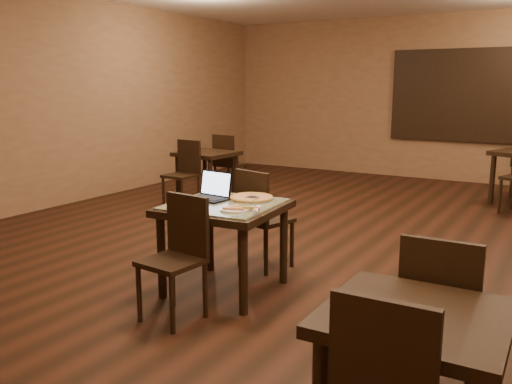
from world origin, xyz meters
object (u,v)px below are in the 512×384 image
Objects in this scene: chair_main_far at (260,214)px; other_table_b_chair_far at (227,160)px; other_table_b at (207,160)px; chair_main_near at (179,250)px; other_table_b_chair_near at (185,170)px; laptop at (212,192)px; pizza_pan at (251,199)px; other_table_c_chair_far at (441,310)px; tiled_table at (224,215)px; other_table_c at (414,338)px.

chair_main_far is 1.00× the size of other_table_b_chair_far.
other_table_b is 0.88× the size of other_table_b_chair_far.
other_table_b_chair_near is (-2.33, 3.02, 0.02)m from chair_main_near.
laptop reaches higher than other_table_b.
other_table_c_chair_far is (1.83, -1.03, -0.23)m from pizza_pan.
tiled_table is 1.06× the size of chair_main_near.
other_table_c is at bearing -41.54° from other_table_b.
chair_main_near is 0.97× the size of other_table_b_chair_near.
laptop is (-0.20, 0.10, 0.16)m from tiled_table.
pizza_pan is at bearing -30.32° from other_table_c_chair_far.
other_table_b_chair_far is at bearing -37.06° from chair_main_far.
chair_main_far is 0.46m from pizza_pan.
other_table_c is (2.15, -1.45, -0.21)m from laptop.
other_table_b is 5.69m from other_table_c_chair_far.
other_table_b_chair_far reaches higher than pizza_pan.
chair_main_far is 1.15× the size of other_table_b.
chair_main_far is at bearing 110.44° from pizza_pan.
chair_main_near is 4.28m from other_table_b.
other_table_c_chair_far reaches higher than other_table_c.
other_table_b_chair_near reaches higher than chair_main_near.
other_table_b_chair_near is at bearing 94.26° from other_table_b_chair_far.
other_table_c reaches higher than other_table_b.
chair_main_far is 3.71m from other_table_b_chair_far.
other_table_b_chair_far is 1.19× the size of other_table_c.
other_table_b_chair_near is at bearing -23.42° from chair_main_far.
other_table_b is 0.56m from other_table_b_chair_near.
other_table_c is at bearing -14.91° from chair_main_near.
other_table_b is at bearing 128.89° from chair_main_near.
chair_main_far is at bearing 132.27° from other_table_b_chair_far.
pizza_pan is (0.12, 0.24, 0.11)m from tiled_table.
tiled_table is 1.23× the size of other_table_c.
other_table_c is (1.94, -0.73, 0.09)m from chair_main_near.
other_table_b is (-2.13, 2.86, -0.21)m from laptop.
other_table_b_chair_near is 5.69m from other_table_c.
other_table_b is at bearing 123.82° from tiled_table.
pizza_pan is 0.40× the size of other_table_b_chair_far.
other_table_c_chair_far is at bearing 138.51° from other_table_b_chair_far.
tiled_table is 3.35m from other_table_b_chair_near.
tiled_table is 2.73× the size of laptop.
chair_main_near is at bearing -5.95° from other_table_c_chair_far.
laptop is at bearing -43.57° from other_table_b_chair_near.
chair_main_far reaches higher than other_table_b.
chair_main_far is 1.00× the size of other_table_c_chair_far.
chair_main_near is 1.16× the size of other_table_c.
chair_main_near is 0.97× the size of other_table_c_chair_far.
chair_main_far is 2.92m from other_table_b_chair_near.
other_table_c_chair_far is at bearing -16.90° from laptop.
other_table_b_chair_far is at bearing 94.26° from other_table_b.
other_table_b_chair_far is 1.00× the size of other_table_c_chair_far.
other_table_c is (1.95, -1.35, -0.04)m from tiled_table.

